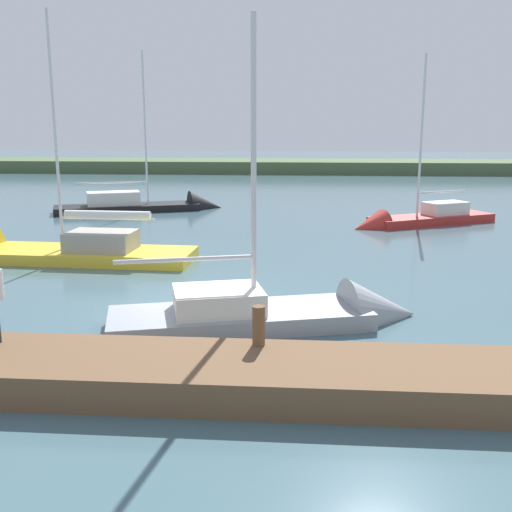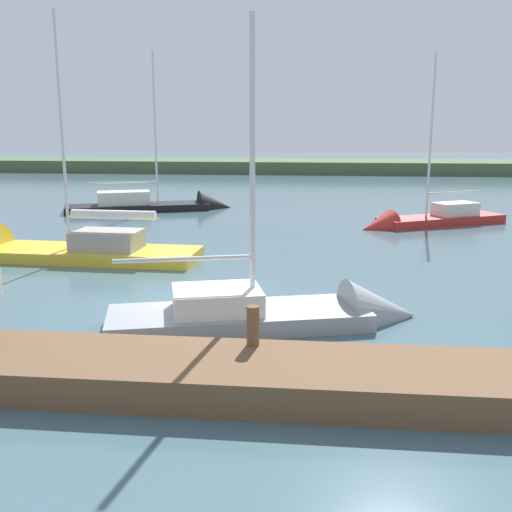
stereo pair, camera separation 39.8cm
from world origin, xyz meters
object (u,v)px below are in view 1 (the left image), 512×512
Objects in this scene: sailboat_inner_slip at (414,223)px; sailboat_far_right at (34,256)px; mooring_post_near at (259,326)px; sailboat_near_dock at (295,318)px; sailboat_mid_channel at (154,208)px.

sailboat_far_right reaches higher than sailboat_inner_slip.
sailboat_near_dock reaches higher than mooring_post_near.
mooring_post_near is 0.10× the size of sailboat_near_dock.
sailboat_mid_channel is 20.70m from sailboat_near_dock.
sailboat_mid_channel reaches higher than sailboat_far_right.
mooring_post_near is at bearing 43.36° from sailboat_inner_slip.
sailboat_mid_channel is at bearing -92.56° from sailboat_far_right.
sailboat_far_right is (1.16, 12.66, -0.02)m from sailboat_mid_channel.
sailboat_near_dock is at bearing 148.42° from sailboat_far_right.
sailboat_mid_channel is at bearing -44.31° from sailboat_inner_slip.
sailboat_inner_slip is (-13.68, 4.04, -0.02)m from sailboat_mid_channel.
mooring_post_near is 12.87m from sailboat_far_right.
sailboat_near_dock is (-8.18, 19.02, 0.01)m from sailboat_mid_channel.
sailboat_mid_channel is 1.00× the size of sailboat_far_right.
sailboat_far_right is at bearing -47.34° from mooring_post_near.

